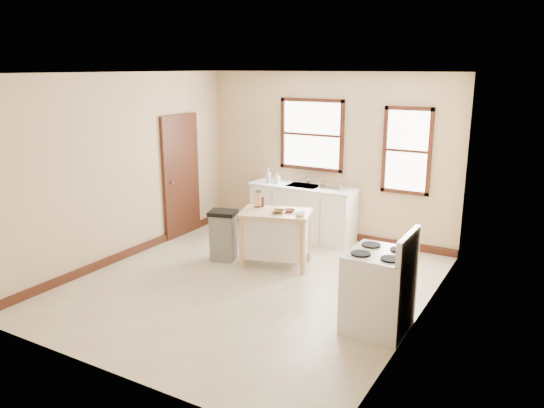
{
  "coord_description": "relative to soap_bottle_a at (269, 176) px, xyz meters",
  "views": [
    {
      "loc": [
        3.6,
        -5.68,
        2.88
      ],
      "look_at": [
        0.11,
        0.4,
        1.05
      ],
      "focal_mm": 35.0,
      "sensor_mm": 36.0,
      "label": 1
    }
  ],
  "objects": [
    {
      "name": "window_side",
      "position": [
        2.28,
        0.38,
        0.56
      ],
      "size": [
        0.77,
        0.06,
        1.37
      ],
      "primitive_type": null,
      "color": "#37150F",
      "rests_on": "wall_back"
    },
    {
      "name": "bowl_b",
      "position": [
        1.06,
        -1.22,
        -0.19
      ],
      "size": [
        0.22,
        0.22,
        0.04
      ],
      "primitive_type": "imported",
      "rotation": [
        0.0,
        0.0,
        0.64
      ],
      "color": "brown",
      "rests_on": "kitchen_island"
    },
    {
      "name": "soap_bottle_a",
      "position": [
        0.0,
        0.0,
        0.0
      ],
      "size": [
        0.11,
        0.11,
        0.24
      ],
      "primitive_type": "imported",
      "rotation": [
        0.0,
        0.0,
        0.2
      ],
      "color": "#B2B2B2",
      "rests_on": "sink_counter"
    },
    {
      "name": "wall_back",
      "position": [
        0.93,
        0.4,
        0.36
      ],
      "size": [
        4.5,
        0.04,
        2.8
      ],
      "primitive_type": "cube",
      "color": "beige",
      "rests_on": "ground"
    },
    {
      "name": "kitchen_island",
      "position": [
        0.88,
        -1.3,
        -0.63
      ],
      "size": [
        1.16,
        0.91,
        0.83
      ],
      "primitive_type": null,
      "rotation": [
        0.0,
        0.0,
        0.3
      ],
      "color": "tan",
      "rests_on": "ground"
    },
    {
      "name": "floor",
      "position": [
        0.93,
        -2.1,
        -1.04
      ],
      "size": [
        5.0,
        5.0,
        0.0
      ],
      "primitive_type": "plane",
      "color": "beige",
      "rests_on": "ground"
    },
    {
      "name": "wall_right",
      "position": [
        3.18,
        -2.1,
        0.36
      ],
      "size": [
        0.04,
        5.0,
        2.8
      ],
      "primitive_type": "cube",
      "color": "beige",
      "rests_on": "ground"
    },
    {
      "name": "baseboard_back",
      "position": [
        0.93,
        0.37,
        -0.98
      ],
      "size": [
        4.5,
        0.04,
        0.12
      ],
      "primitive_type": "cube",
      "color": "#37150F",
      "rests_on": "ground"
    },
    {
      "name": "knife_block",
      "position": [
        0.5,
        -1.19,
        -0.11
      ],
      "size": [
        0.14,
        0.14,
        0.2
      ],
      "primitive_type": null,
      "rotation": [
        0.0,
        0.0,
        0.5
      ],
      "color": "tan",
      "rests_on": "kitchen_island"
    },
    {
      "name": "door_left",
      "position": [
        -1.28,
        -0.8,
        0.01
      ],
      "size": [
        0.06,
        0.9,
        2.1
      ],
      "primitive_type": "cube",
      "color": "#37150F",
      "rests_on": "ground"
    },
    {
      "name": "pepper_grinder",
      "position": [
        0.57,
        -1.16,
        -0.14
      ],
      "size": [
        0.05,
        0.05,
        0.15
      ],
      "primitive_type": "cylinder",
      "rotation": [
        0.0,
        0.0,
        0.15
      ],
      "color": "#442412",
      "rests_on": "kitchen_island"
    },
    {
      "name": "window_main",
      "position": [
        0.63,
        0.38,
        0.71
      ],
      "size": [
        1.17,
        0.06,
        1.22
      ],
      "primitive_type": null,
      "color": "#37150F",
      "rests_on": "wall_back"
    },
    {
      "name": "baseboard_left",
      "position": [
        -1.29,
        -2.1,
        -0.98
      ],
      "size": [
        0.04,
        5.0,
        0.12
      ],
      "primitive_type": "cube",
      "color": "#37150F",
      "rests_on": "ground"
    },
    {
      "name": "soap_bottle_b",
      "position": [
        0.15,
        0.04,
        -0.03
      ],
      "size": [
        0.09,
        0.09,
        0.19
      ],
      "primitive_type": "imported",
      "rotation": [
        0.0,
        0.0,
        0.04
      ],
      "color": "#B2B2B2",
      "rests_on": "sink_counter"
    },
    {
      "name": "gas_stove",
      "position": [
        2.84,
        -2.44,
        -0.45
      ],
      "size": [
        0.73,
        0.73,
        1.17
      ],
      "primitive_type": null,
      "color": "silver",
      "rests_on": "ground"
    },
    {
      "name": "ceiling",
      "position": [
        0.93,
        -2.1,
        1.76
      ],
      "size": [
        5.0,
        5.0,
        0.0
      ],
      "primitive_type": "plane",
      "rotation": [
        3.14,
        0.0,
        0.0
      ],
      "color": "white",
      "rests_on": "ground"
    },
    {
      "name": "wall_left",
      "position": [
        -1.32,
        -2.1,
        0.36
      ],
      "size": [
        0.04,
        5.0,
        2.8
      ],
      "primitive_type": "cube",
      "color": "beige",
      "rests_on": "ground"
    },
    {
      "name": "trash_bin",
      "position": [
        0.08,
        -1.5,
        -0.65
      ],
      "size": [
        0.47,
        0.43,
        0.77
      ],
      "primitive_type": null,
      "rotation": [
        0.0,
        0.0,
        0.28
      ],
      "color": "gray",
      "rests_on": "ground"
    },
    {
      "name": "bowl_c",
      "position": [
        1.29,
        -1.33,
        -0.19
      ],
      "size": [
        0.18,
        0.18,
        0.05
      ],
      "primitive_type": "imported",
      "rotation": [
        0.0,
        0.0,
        0.2
      ],
      "color": "white",
      "rests_on": "kitchen_island"
    },
    {
      "name": "bowl_a",
      "position": [
        0.94,
        -1.34,
        -0.19
      ],
      "size": [
        0.24,
        0.24,
        0.05
      ],
      "primitive_type": "imported",
      "rotation": [
        0.0,
        0.0,
        0.36
      ],
      "color": "brown",
      "rests_on": "kitchen_island"
    },
    {
      "name": "dish_rack",
      "position": [
        1.16,
        0.13,
        -0.07
      ],
      "size": [
        0.48,
        0.41,
        0.1
      ],
      "primitive_type": null,
      "rotation": [
        0.0,
        0.0,
        0.31
      ],
      "color": "silver",
      "rests_on": "sink_counter"
    },
    {
      "name": "faucet",
      "position": [
        0.63,
        0.28,
        -0.01
      ],
      "size": [
        0.03,
        0.03,
        0.22
      ],
      "primitive_type": "cylinder",
      "color": "silver",
      "rests_on": "sink_counter"
    },
    {
      "name": "sink_counter",
      "position": [
        0.63,
        0.1,
        -0.58
      ],
      "size": [
        1.86,
        0.62,
        0.92
      ],
      "primitive_type": null,
      "color": "white",
      "rests_on": "ground"
    }
  ]
}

